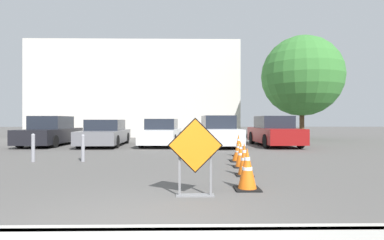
{
  "coord_description": "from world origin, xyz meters",
  "views": [
    {
      "loc": [
        0.63,
        -3.32,
        1.33
      ],
      "look_at": [
        0.88,
        12.08,
        1.34
      ],
      "focal_mm": 28.0,
      "sensor_mm": 36.0,
      "label": 1
    }
  ],
  "objects_px": {
    "parked_car_fifth": "(274,132)",
    "bollard_nearest": "(83,147)",
    "parked_car_third": "(162,133)",
    "parked_car_second": "(105,134)",
    "parked_car_fourth": "(218,132)",
    "traffic_cone_nearest": "(247,169)",
    "traffic_cone_fourth": "(238,152)",
    "traffic_cone_third": "(241,154)",
    "bollard_second": "(33,147)",
    "traffic_cone_fifth": "(238,145)",
    "traffic_cone_second": "(244,159)",
    "road_closed_sign": "(195,153)",
    "parked_car_nearest": "(51,132)"
  },
  "relations": [
    {
      "from": "parked_car_fourth",
      "to": "bollard_nearest",
      "type": "relative_size",
      "value": 5.15
    },
    {
      "from": "parked_car_nearest",
      "to": "parked_car_fifth",
      "type": "xyz_separation_m",
      "value": [
        11.76,
        -0.46,
        0.01
      ]
    },
    {
      "from": "traffic_cone_fifth",
      "to": "traffic_cone_nearest",
      "type": "bearing_deg",
      "value": -98.0
    },
    {
      "from": "road_closed_sign",
      "to": "parked_car_fifth",
      "type": "bearing_deg",
      "value": 66.94
    },
    {
      "from": "traffic_cone_third",
      "to": "traffic_cone_fifth",
      "type": "height_order",
      "value": "traffic_cone_fifth"
    },
    {
      "from": "traffic_cone_third",
      "to": "bollard_second",
      "type": "relative_size",
      "value": 0.83
    },
    {
      "from": "parked_car_third",
      "to": "bollard_nearest",
      "type": "distance_m",
      "value": 6.6
    },
    {
      "from": "traffic_cone_second",
      "to": "traffic_cone_third",
      "type": "relative_size",
      "value": 1.06
    },
    {
      "from": "parked_car_second",
      "to": "parked_car_fourth",
      "type": "relative_size",
      "value": 1.04
    },
    {
      "from": "road_closed_sign",
      "to": "parked_car_third",
      "type": "xyz_separation_m",
      "value": [
        -1.49,
        10.71,
        -0.1
      ]
    },
    {
      "from": "road_closed_sign",
      "to": "parked_car_third",
      "type": "height_order",
      "value": "parked_car_third"
    },
    {
      "from": "traffic_cone_second",
      "to": "traffic_cone_nearest",
      "type": "bearing_deg",
      "value": -98.66
    },
    {
      "from": "road_closed_sign",
      "to": "traffic_cone_nearest",
      "type": "bearing_deg",
      "value": 26.4
    },
    {
      "from": "traffic_cone_second",
      "to": "parked_car_fifth",
      "type": "height_order",
      "value": "parked_car_fifth"
    },
    {
      "from": "traffic_cone_third",
      "to": "bollard_second",
      "type": "bearing_deg",
      "value": 169.19
    },
    {
      "from": "traffic_cone_second",
      "to": "traffic_cone_third",
      "type": "xyz_separation_m",
      "value": [
        0.14,
        1.25,
        -0.02
      ]
    },
    {
      "from": "traffic_cone_second",
      "to": "parked_car_third",
      "type": "bearing_deg",
      "value": 107.22
    },
    {
      "from": "parked_car_second",
      "to": "parked_car_fourth",
      "type": "distance_m",
      "value": 5.9
    },
    {
      "from": "traffic_cone_nearest",
      "to": "traffic_cone_second",
      "type": "height_order",
      "value": "traffic_cone_nearest"
    },
    {
      "from": "traffic_cone_nearest",
      "to": "bollard_nearest",
      "type": "distance_m",
      "value": 5.96
    },
    {
      "from": "parked_car_third",
      "to": "bollard_nearest",
      "type": "relative_size",
      "value": 5.42
    },
    {
      "from": "bollard_nearest",
      "to": "parked_car_nearest",
      "type": "bearing_deg",
      "value": 121.49
    },
    {
      "from": "traffic_cone_fifth",
      "to": "parked_car_fourth",
      "type": "relative_size",
      "value": 0.18
    },
    {
      "from": "traffic_cone_fourth",
      "to": "parked_car_fifth",
      "type": "distance_m",
      "value": 6.58
    },
    {
      "from": "traffic_cone_second",
      "to": "parked_car_nearest",
      "type": "bearing_deg",
      "value": 134.24
    },
    {
      "from": "traffic_cone_fifth",
      "to": "parked_car_second",
      "type": "xyz_separation_m",
      "value": [
        -6.19,
        4.74,
        0.23
      ]
    },
    {
      "from": "parked_car_fifth",
      "to": "bollard_nearest",
      "type": "xyz_separation_m",
      "value": [
        -7.87,
        -5.89,
        -0.24
      ]
    },
    {
      "from": "traffic_cone_nearest",
      "to": "parked_car_second",
      "type": "height_order",
      "value": "parked_car_second"
    },
    {
      "from": "traffic_cone_fifth",
      "to": "parked_car_second",
      "type": "distance_m",
      "value": 7.8
    },
    {
      "from": "parked_car_fifth",
      "to": "bollard_second",
      "type": "distance_m",
      "value": 11.14
    },
    {
      "from": "traffic_cone_nearest",
      "to": "traffic_cone_third",
      "type": "xyz_separation_m",
      "value": [
        0.36,
        2.7,
        -0.03
      ]
    },
    {
      "from": "traffic_cone_second",
      "to": "bollard_nearest",
      "type": "xyz_separation_m",
      "value": [
        -4.71,
        2.48,
        0.08
      ]
    },
    {
      "from": "parked_car_third",
      "to": "parked_car_fourth",
      "type": "distance_m",
      "value": 3.0
    },
    {
      "from": "traffic_cone_second",
      "to": "traffic_cone_fourth",
      "type": "relative_size",
      "value": 1.26
    },
    {
      "from": "traffic_cone_fourth",
      "to": "traffic_cone_fifth",
      "type": "bearing_deg",
      "value": 79.95
    },
    {
      "from": "traffic_cone_nearest",
      "to": "parked_car_nearest",
      "type": "distance_m",
      "value": 13.27
    },
    {
      "from": "parked_car_second",
      "to": "parked_car_fifth",
      "type": "relative_size",
      "value": 1.05
    },
    {
      "from": "road_closed_sign",
      "to": "bollard_nearest",
      "type": "relative_size",
      "value": 1.56
    },
    {
      "from": "road_closed_sign",
      "to": "parked_car_fourth",
      "type": "height_order",
      "value": "parked_car_fourth"
    },
    {
      "from": "parked_car_fifth",
      "to": "traffic_cone_third",
      "type": "bearing_deg",
      "value": 65.46
    },
    {
      "from": "parked_car_third",
      "to": "bollard_second",
      "type": "xyz_separation_m",
      "value": [
        -3.57,
        -6.29,
        -0.17
      ]
    },
    {
      "from": "parked_car_third",
      "to": "parked_car_nearest",
      "type": "bearing_deg",
      "value": 2.55
    },
    {
      "from": "traffic_cone_fifth",
      "to": "parked_car_nearest",
      "type": "relative_size",
      "value": 0.18
    },
    {
      "from": "parked_car_fifth",
      "to": "parked_car_fourth",
      "type": "bearing_deg",
      "value": 2.47
    },
    {
      "from": "traffic_cone_third",
      "to": "bollard_nearest",
      "type": "relative_size",
      "value": 0.85
    },
    {
      "from": "parked_car_second",
      "to": "bollard_second",
      "type": "relative_size",
      "value": 5.23
    },
    {
      "from": "parked_car_fifth",
      "to": "bollard_nearest",
      "type": "distance_m",
      "value": 9.84
    },
    {
      "from": "traffic_cone_third",
      "to": "traffic_cone_fifth",
      "type": "distance_m",
      "value": 2.63
    },
    {
      "from": "parked_car_fourth",
      "to": "bollard_second",
      "type": "height_order",
      "value": "parked_car_fourth"
    },
    {
      "from": "road_closed_sign",
      "to": "traffic_cone_fifth",
      "type": "distance_m",
      "value": 6.07
    }
  ]
}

